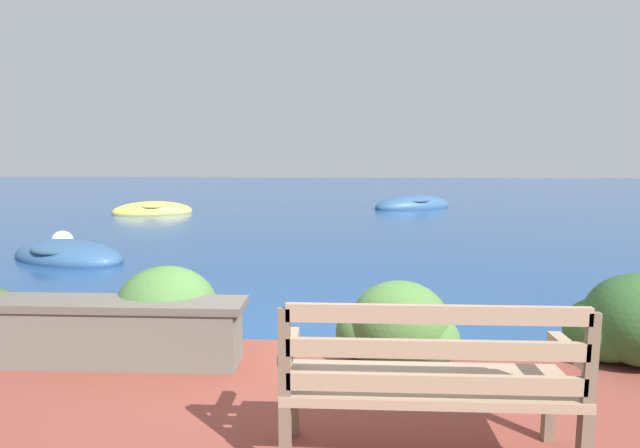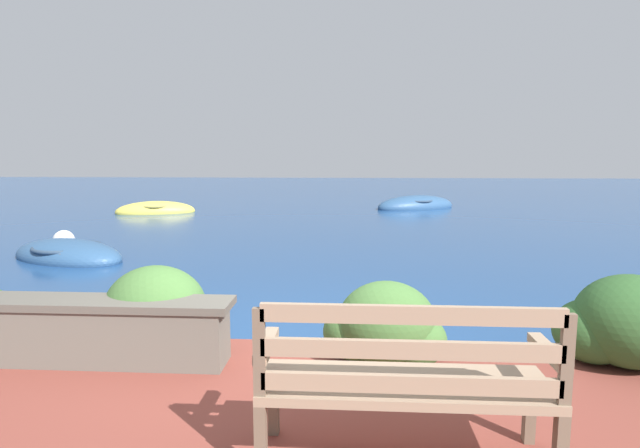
% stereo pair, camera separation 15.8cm
% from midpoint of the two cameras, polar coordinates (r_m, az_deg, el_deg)
% --- Properties ---
extents(ground_plane, '(80.00, 80.00, 0.00)m').
position_cam_midpoint_polar(ground_plane, '(4.67, -3.30, -15.65)').
color(ground_plane, navy).
extents(park_bench, '(1.55, 0.48, 0.93)m').
position_cam_midpoint_polar(park_bench, '(2.77, 10.68, -16.92)').
color(park_bench, brown).
rests_on(park_bench, patio_terrace).
extents(stone_wall, '(2.34, 0.39, 0.52)m').
position_cam_midpoint_polar(stone_wall, '(4.42, -24.95, -11.05)').
color(stone_wall, '#666056').
rests_on(stone_wall, patio_terrace).
extents(hedge_clump_left, '(1.06, 0.77, 0.72)m').
position_cam_midpoint_polar(hedge_clump_left, '(4.49, -18.20, -9.75)').
color(hedge_clump_left, '#426B33').
rests_on(hedge_clump_left, patio_terrace).
extents(hedge_clump_centre, '(0.97, 0.70, 0.66)m').
position_cam_midpoint_polar(hedge_clump_centre, '(4.07, 7.74, -11.65)').
color(hedge_clump_centre, '#426B33').
rests_on(hedge_clump_centre, patio_terrace).
extents(hedge_clump_right, '(1.07, 0.77, 0.73)m').
position_cam_midpoint_polar(hedge_clump_right, '(4.68, 31.78, -9.80)').
color(hedge_clump_right, '#2D5628').
rests_on(hedge_clump_right, patio_terrace).
extents(rowboat_nearest, '(2.66, 1.98, 0.64)m').
position_cam_midpoint_polar(rowboat_nearest, '(10.15, -27.24, -3.34)').
color(rowboat_nearest, '#2D517A').
rests_on(rowboat_nearest, ground_plane).
extents(rowboat_mid, '(2.74, 1.82, 0.69)m').
position_cam_midpoint_polar(rowboat_mid, '(17.35, -18.83, 1.36)').
color(rowboat_mid, '#DBC64C').
rests_on(rowboat_mid, ground_plane).
extents(rowboat_far, '(3.35, 2.58, 0.82)m').
position_cam_midpoint_polar(rowboat_far, '(18.41, 10.32, 2.02)').
color(rowboat_far, '#2D517A').
rests_on(rowboat_far, ground_plane).
extents(mooring_buoy, '(0.48, 0.48, 0.44)m').
position_cam_midpoint_polar(mooring_buoy, '(11.95, -27.69, -1.73)').
color(mooring_buoy, white).
rests_on(mooring_buoy, ground_plane).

